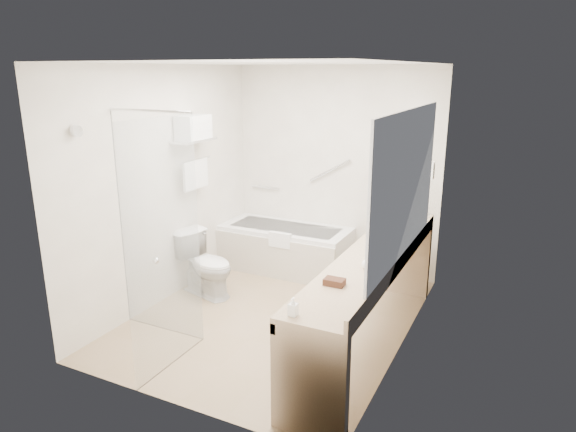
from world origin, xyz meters
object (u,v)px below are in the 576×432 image
at_px(vanity_counter, 370,282).
at_px(water_bottle_left, 403,214).
at_px(bathtub, 285,248).
at_px(amenity_basket, 334,282).
at_px(toilet, 206,265).

height_order(vanity_counter, water_bottle_left, water_bottle_left).
bearing_deg(water_bottle_left, vanity_counter, -88.98).
height_order(bathtub, water_bottle_left, water_bottle_left).
bearing_deg(bathtub, water_bottle_left, -6.44).
height_order(bathtub, vanity_counter, vanity_counter).
xyz_separation_m(bathtub, water_bottle_left, (1.50, -0.17, 0.67)).
relative_size(bathtub, vanity_counter, 0.59).
distance_m(vanity_counter, amenity_basket, 0.70).
bearing_deg(amenity_basket, bathtub, 125.18).
bearing_deg(amenity_basket, vanity_counter, 82.58).
xyz_separation_m(vanity_counter, toilet, (-1.97, 0.31, -0.29)).
bearing_deg(water_bottle_left, bathtub, 173.56).
distance_m(amenity_basket, water_bottle_left, 1.87).
relative_size(bathtub, toilet, 2.23).
bearing_deg(vanity_counter, water_bottle_left, 91.02).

